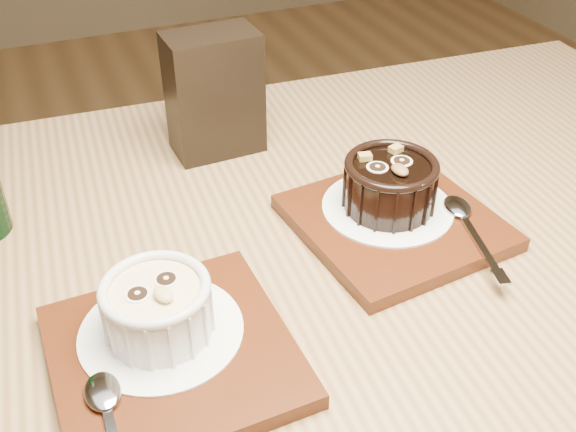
% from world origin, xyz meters
% --- Properties ---
extents(table, '(1.24, 0.86, 0.75)m').
position_xyz_m(table, '(-0.13, -0.16, 0.66)').
color(table, brown).
rests_on(table, ground).
extents(tray_left, '(0.19, 0.19, 0.01)m').
position_xyz_m(tray_left, '(-0.24, -0.21, 0.76)').
color(tray_left, '#4D200C').
rests_on(tray_left, table).
extents(doily_left, '(0.13, 0.13, 0.00)m').
position_xyz_m(doily_left, '(-0.24, -0.19, 0.77)').
color(doily_left, white).
rests_on(doily_left, tray_left).
extents(ramekin_white, '(0.09, 0.09, 0.05)m').
position_xyz_m(ramekin_white, '(-0.24, -0.19, 0.79)').
color(ramekin_white, silver).
rests_on(ramekin_white, doily_left).
extents(spoon_left, '(0.03, 0.13, 0.01)m').
position_xyz_m(spoon_left, '(-0.29, -0.27, 0.77)').
color(spoon_left, silver).
rests_on(spoon_left, tray_left).
extents(tray_right, '(0.20, 0.20, 0.01)m').
position_xyz_m(tray_right, '(0.01, -0.12, 0.76)').
color(tray_right, '#4D200C').
rests_on(tray_right, table).
extents(doily_right, '(0.13, 0.13, 0.00)m').
position_xyz_m(doily_right, '(0.01, -0.11, 0.77)').
color(doily_right, white).
rests_on(doily_right, tray_right).
extents(ramekin_dark, '(0.09, 0.09, 0.05)m').
position_xyz_m(ramekin_dark, '(0.01, -0.11, 0.80)').
color(ramekin_dark, black).
rests_on(ramekin_dark, doily_right).
extents(spoon_right, '(0.06, 0.14, 0.01)m').
position_xyz_m(spoon_right, '(0.06, -0.17, 0.77)').
color(spoon_right, silver).
rests_on(spoon_right, tray_right).
extents(condiment_stand, '(0.10, 0.06, 0.14)m').
position_xyz_m(condiment_stand, '(-0.11, 0.09, 0.82)').
color(condiment_stand, black).
rests_on(condiment_stand, table).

